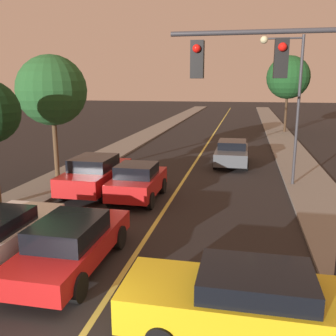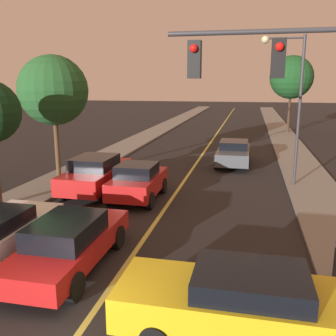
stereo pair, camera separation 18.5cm
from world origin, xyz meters
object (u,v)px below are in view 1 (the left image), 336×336
at_px(streetlamp_right, 289,91).
at_px(tree_left_far, 52,91).
at_px(car_crossing_right, 246,302).
at_px(car_near_lane_second, 138,181).
at_px(car_near_lane_front, 72,243).
at_px(tree_right_near, 288,77).
at_px(car_outer_lane_second, 96,174).
at_px(car_far_oncoming, 232,152).
at_px(traffic_signal_mast, 294,101).

relative_size(streetlamp_right, tree_left_far, 1.12).
bearing_deg(car_crossing_right, car_near_lane_second, 29.24).
relative_size(car_near_lane_front, car_crossing_right, 0.97).
bearing_deg(tree_right_near, tree_left_far, -121.21).
bearing_deg(car_outer_lane_second, car_near_lane_front, -72.60).
bearing_deg(car_near_lane_front, tree_right_near, 74.79).
relative_size(car_far_oncoming, tree_right_near, 0.63).
xyz_separation_m(car_near_lane_front, car_far_oncoming, (3.79, 14.71, 0.01)).
height_order(car_near_lane_front, car_near_lane_second, car_near_lane_second).
xyz_separation_m(car_crossing_right, tree_right_near, (3.87, 33.45, 4.84)).
bearing_deg(tree_right_near, traffic_signal_mast, -95.43).
bearing_deg(tree_left_far, traffic_signal_mast, -37.39).
distance_m(car_near_lane_front, streetlamp_right, 12.75).
bearing_deg(traffic_signal_mast, car_outer_lane_second, 140.13).
height_order(car_crossing_right, traffic_signal_mast, traffic_signal_mast).
relative_size(car_near_lane_front, tree_left_far, 0.76).
bearing_deg(car_near_lane_second, tree_left_far, 154.97).
bearing_deg(car_near_lane_second, car_outer_lane_second, 161.11).
xyz_separation_m(car_near_lane_front, traffic_signal_mast, (5.64, 0.67, 3.87)).
xyz_separation_m(car_near_lane_second, traffic_signal_mast, (5.64, -5.84, 3.81)).
relative_size(car_near_lane_second, streetlamp_right, 0.54).
distance_m(car_outer_lane_second, car_crossing_right, 11.56).
distance_m(car_outer_lane_second, car_far_oncoming, 9.59).
relative_size(car_near_lane_front, car_far_oncoming, 1.01).
xyz_separation_m(car_outer_lane_second, tree_right_near, (10.86, 24.26, 4.72)).
bearing_deg(car_far_oncoming, car_near_lane_second, 65.18).
xyz_separation_m(car_near_lane_second, tree_right_near, (8.58, 25.04, 4.77)).
bearing_deg(car_far_oncoming, traffic_signal_mast, 97.52).
height_order(car_crossing_right, streetlamp_right, streetlamp_right).
distance_m(car_near_lane_front, car_outer_lane_second, 7.64).
xyz_separation_m(car_near_lane_second, car_crossing_right, (4.71, -8.41, -0.07)).
height_order(car_outer_lane_second, streetlamp_right, streetlamp_right).
bearing_deg(tree_right_near, car_near_lane_second, -108.91).
bearing_deg(car_near_lane_front, car_outer_lane_second, 107.40).
bearing_deg(traffic_signal_mast, car_crossing_right, -109.94).
distance_m(car_outer_lane_second, tree_left_far, 5.02).
bearing_deg(car_outer_lane_second, car_near_lane_second, -18.89).
distance_m(car_near_lane_front, car_crossing_right, 5.08).
distance_m(car_near_lane_front, tree_right_near, 33.05).
relative_size(streetlamp_right, tree_right_near, 0.93).
height_order(car_outer_lane_second, car_crossing_right, car_outer_lane_second).
xyz_separation_m(car_outer_lane_second, streetlamp_right, (8.81, 2.93, 3.82)).
height_order(car_near_lane_front, traffic_signal_mast, traffic_signal_mast).
relative_size(car_far_oncoming, streetlamp_right, 0.67).
relative_size(car_outer_lane_second, car_far_oncoming, 1.03).
bearing_deg(car_near_lane_second, car_crossing_right, -60.76).
relative_size(traffic_signal_mast, tree_right_near, 0.83).
bearing_deg(car_crossing_right, traffic_signal_mast, -19.94).
height_order(car_near_lane_second, tree_left_far, tree_left_far).
relative_size(car_near_lane_front, car_outer_lane_second, 0.98).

